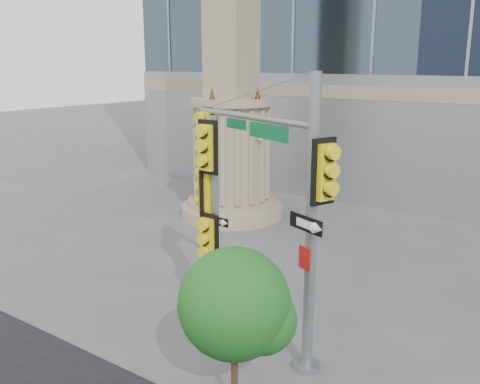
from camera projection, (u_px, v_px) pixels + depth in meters
The scene contains 5 objects.
ground at pixel (211, 342), 12.87m from camera, with size 120.00×120.00×0.00m, color #545456.
monument at pixel (231, 88), 22.05m from camera, with size 4.40×4.40×16.60m.
main_signal_pole at pixel (277, 183), 11.77m from camera, with size 4.75×2.17×6.41m.
secondary_signal_pole at pixel (210, 204), 13.39m from camera, with size 0.91×0.70×5.31m.
street_tree at pixel (237, 308), 9.79m from camera, with size 2.14×2.09×3.33m.
Camera 1 is at (7.31, -9.07, 6.61)m, focal length 40.00 mm.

